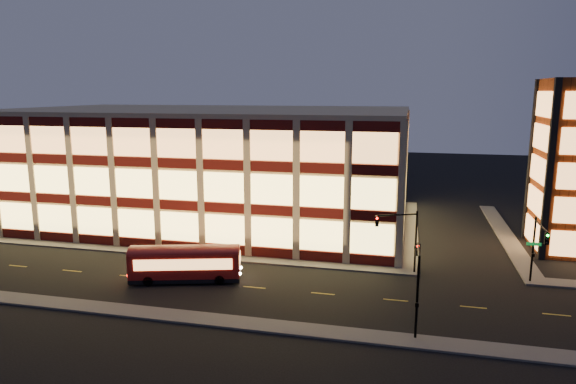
# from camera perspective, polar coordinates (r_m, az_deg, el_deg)

# --- Properties ---
(ground) EXTENTS (200.00, 200.00, 0.00)m
(ground) POSITION_cam_1_polar(r_m,az_deg,el_deg) (54.00, -12.14, -7.13)
(ground) COLOR black
(ground) RESTS_ON ground
(sidewalk_office_south) EXTENTS (54.00, 2.00, 0.15)m
(sidewalk_office_south) POSITION_cam_1_polar(r_m,az_deg,el_deg) (56.13, -14.49, -6.46)
(sidewalk_office_south) COLOR #514F4C
(sidewalk_office_south) RESTS_ON ground
(sidewalk_office_east) EXTENTS (2.00, 30.00, 0.15)m
(sidewalk_office_east) POSITION_cam_1_polar(r_m,az_deg,el_deg) (65.30, 13.34, -3.92)
(sidewalk_office_east) COLOR #514F4C
(sidewalk_office_east) RESTS_ON ground
(sidewalk_tower_west) EXTENTS (2.00, 30.00, 0.15)m
(sidewalk_tower_west) POSITION_cam_1_polar(r_m,az_deg,el_deg) (66.30, 22.91, -4.29)
(sidewalk_tower_west) COLOR #514F4C
(sidewalk_tower_west) RESTS_ON ground
(sidewalk_near) EXTENTS (100.00, 2.00, 0.15)m
(sidewalk_near) POSITION_cam_1_polar(r_m,az_deg,el_deg) (43.39, -19.65, -12.07)
(sidewalk_near) COLOR #514F4C
(sidewalk_near) RESTS_ON ground
(office_building) EXTENTS (50.45, 30.45, 14.50)m
(office_building) POSITION_cam_1_polar(r_m,az_deg,el_deg) (68.66, -8.56, 3.10)
(office_building) COLOR tan
(office_building) RESTS_ON ground
(traffic_signal_far) EXTENTS (3.79, 1.87, 6.00)m
(traffic_signal_far) POSITION_cam_1_polar(r_m,az_deg,el_deg) (48.07, 12.53, -4.31)
(traffic_signal_far) COLOR black
(traffic_signal_far) RESTS_ON ground
(traffic_signal_right) EXTENTS (1.20, 4.37, 6.00)m
(traffic_signal_right) POSITION_cam_1_polar(r_m,az_deg,el_deg) (48.50, 26.01, -5.08)
(traffic_signal_right) COLOR black
(traffic_signal_right) RESTS_ON ground
(traffic_signal_near) EXTENTS (0.32, 4.45, 6.00)m
(traffic_signal_near) POSITION_cam_1_polar(r_m,az_deg,el_deg) (37.31, 14.22, -8.90)
(traffic_signal_near) COLOR black
(traffic_signal_near) RESTS_ON ground
(trolley_bus) EXTENTS (9.96, 5.00, 3.28)m
(trolley_bus) POSITION_cam_1_polar(r_m,az_deg,el_deg) (46.94, -11.35, -7.57)
(trolley_bus) COLOR #910B07
(trolley_bus) RESTS_ON ground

